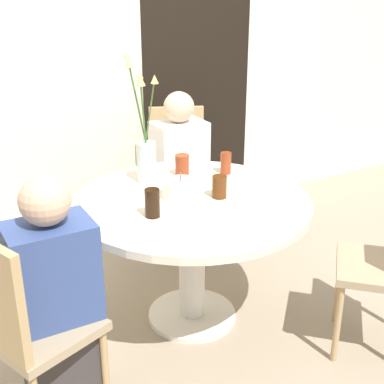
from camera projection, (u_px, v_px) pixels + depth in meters
The scene contains 15 objects.
ground_plane at pixel (192, 317), 3.01m from camera, with size 16.00×16.00×0.00m, color gray.
wall_back at pixel (95, 52), 3.60m from camera, with size 8.00×0.05×2.60m.
doorway_panel at pixel (198, 83), 4.03m from camera, with size 0.90×0.01×2.05m.
dining_table at pixel (192, 223), 2.79m from camera, with size 1.22×1.22×0.72m.
chair_far_back at pixel (178, 166), 3.75m from camera, with size 0.53×0.53×0.94m.
chair_left_flank at pixel (23, 322), 2.08m from camera, with size 0.52×0.52×0.94m.
birthday_cake at pixel (181, 189), 2.74m from camera, with size 0.19×0.19×0.14m.
flower_vase at pixel (145, 149), 2.89m from camera, with size 0.16×0.31×0.70m.
side_plate at pixel (260, 208), 2.62m from camera, with size 0.16×0.16×0.01m.
drink_glass_0 at pixel (226, 163), 3.07m from camera, with size 0.06×0.06×0.13m.
drink_glass_1 at pixel (152, 203), 2.52m from camera, with size 0.07×0.07×0.14m.
drink_glass_2 at pixel (182, 165), 3.04m from camera, with size 0.08×0.08×0.12m.
drink_glass_3 at pixel (219, 187), 2.74m from camera, with size 0.08×0.08×0.12m.
person_woman at pixel (180, 177), 3.61m from camera, with size 0.34×0.24×1.10m.
person_guest at pixel (57, 308), 2.20m from camera, with size 0.34×0.24×1.10m.
Camera 1 is at (-1.23, -2.20, 1.79)m, focal length 50.00 mm.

